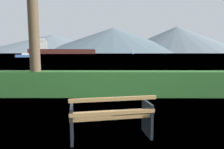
# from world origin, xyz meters

# --- Properties ---
(ground_plane) EXTENTS (1400.00, 1400.00, 0.00)m
(ground_plane) POSITION_xyz_m (0.00, 0.00, 0.00)
(ground_plane) COLOR #4C6B33
(water_surface) EXTENTS (620.00, 620.00, 0.00)m
(water_surface) POSITION_xyz_m (0.00, 306.50, 0.00)
(water_surface) COLOR #7A99A8
(water_surface) RESTS_ON ground_plane
(park_bench) EXTENTS (1.63, 0.85, 0.87)m
(park_bench) POSITION_xyz_m (0.01, -0.06, 0.42)
(park_bench) COLOR tan
(park_bench) RESTS_ON ground_plane
(hedge_row) EXTENTS (12.49, 0.68, 0.94)m
(hedge_row) POSITION_xyz_m (0.00, 3.54, 0.47)
(hedge_row) COLOR #387A33
(hedge_row) RESTS_ON ground_plane
(cargo_ship_large) EXTENTS (78.91, 33.51, 17.98)m
(cargo_ship_large) POSITION_xyz_m (-67.72, 230.66, 5.03)
(cargo_ship_large) COLOR #471E19
(cargo_ship_large) RESTS_ON water_surface
(sailboat_mid) EXTENTS (3.60, 3.98, 2.00)m
(sailboat_mid) POSITION_xyz_m (23.52, 225.03, 0.70)
(sailboat_mid) COLOR #335693
(sailboat_mid) RESTS_ON water_surface
(tender_far) EXTENTS (6.42, 4.98, 1.43)m
(tender_far) POSITION_xyz_m (-30.70, 63.16, 0.54)
(tender_far) COLOR #335693
(tender_far) RESTS_ON water_surface
(distant_hills) EXTENTS (761.20, 460.91, 76.52)m
(distant_hills) POSITION_xyz_m (-1.28, 566.56, 34.22)
(distant_hills) COLOR gray
(distant_hills) RESTS_ON ground_plane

